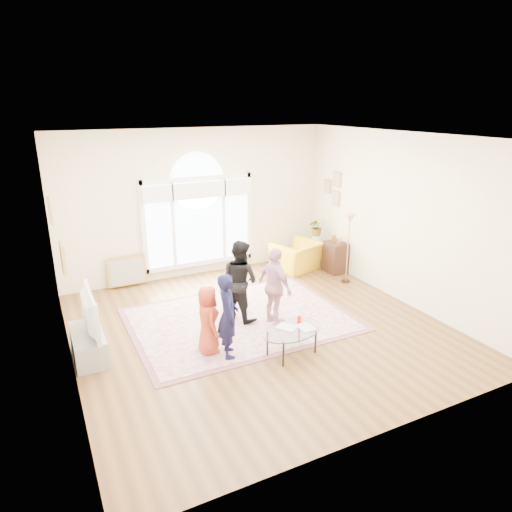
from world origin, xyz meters
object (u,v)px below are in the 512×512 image
coffee_table (292,331)px  armchair (297,256)px  tv_console (88,345)px  area_rug (240,319)px  television (85,313)px

coffee_table → armchair: size_ratio=1.12×
tv_console → armchair: armchair is taller
tv_console → area_rug: bearing=2.7°
area_rug → tv_console: 2.59m
coffee_table → tv_console: bearing=144.2°
area_rug → coffee_table: bearing=-81.0°
tv_console → coffee_table: size_ratio=0.88×
television → coffee_table: bearing=-24.8°
tv_console → coffee_table: (2.80, -1.29, 0.19)m
television → armchair: (4.81, 1.89, -0.41)m
tv_console → armchair: size_ratio=0.99×
television → armchair: 5.19m
tv_console → television: television is taller
area_rug → coffee_table: (0.22, -1.42, 0.39)m
television → coffee_table: 3.10m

